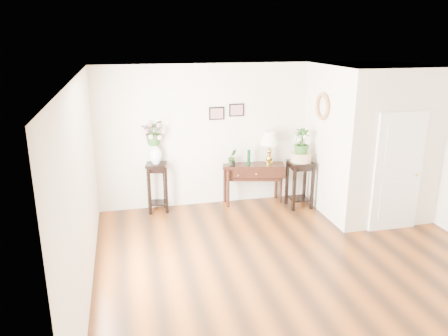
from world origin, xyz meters
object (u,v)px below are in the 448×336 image
object	(u,v)px
plant_stand_a	(157,187)
plant_stand_b	(299,184)
console_table	(253,183)
table_lamp	(269,146)

from	to	relation	value
plant_stand_a	plant_stand_b	xyz separation A→B (m)	(2.77, -0.43, -0.01)
console_table	plant_stand_a	bearing A→B (deg)	-166.41
table_lamp	plant_stand_a	distance (m)	2.37
console_table	table_lamp	xyz separation A→B (m)	(0.33, 0.00, 0.76)
table_lamp	plant_stand_b	bearing A→B (deg)	-40.23
plant_stand_a	plant_stand_b	world-z (taller)	plant_stand_a
console_table	table_lamp	bearing A→B (deg)	13.59
plant_stand_b	console_table	bearing A→B (deg)	152.95
console_table	plant_stand_b	size ratio (longest dim) A/B	1.31
table_lamp	console_table	bearing A→B (deg)	180.00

